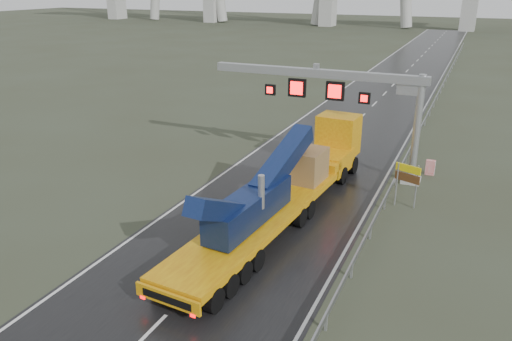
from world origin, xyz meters
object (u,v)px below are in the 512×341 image
at_px(sign_gantry, 345,93).
at_px(exit_sign_pair, 407,177).
at_px(striped_barrier, 430,167).
at_px(heavy_haul_truck, 295,178).

height_order(sign_gantry, exit_sign_pair, sign_gantry).
relative_size(sign_gantry, striped_barrier, 14.22).
relative_size(heavy_haul_truck, striped_barrier, 19.68).
xyz_separation_m(heavy_haul_truck, exit_sign_pair, (5.98, 2.76, 0.02)).
height_order(sign_gantry, striped_barrier, sign_gantry).
bearing_deg(heavy_haul_truck, striped_barrier, 57.18).
bearing_deg(sign_gantry, heavy_haul_truck, -98.15).
bearing_deg(exit_sign_pair, striped_barrier, 103.03).
xyz_separation_m(exit_sign_pair, striped_barrier, (0.80, 6.16, -1.35)).
height_order(heavy_haul_truck, striped_barrier, heavy_haul_truck).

